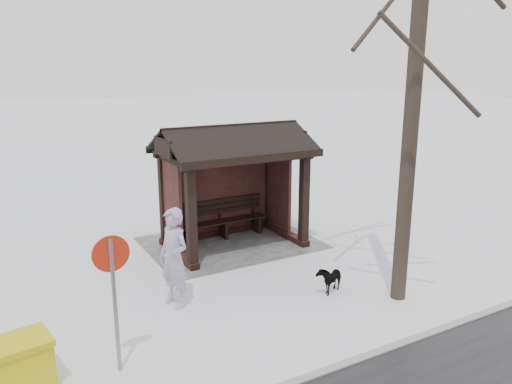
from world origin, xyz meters
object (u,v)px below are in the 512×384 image
bus_shelter (230,161)px  road_sign (112,274)px  pedestrian (174,258)px  grit_bin (15,366)px  dog (330,278)px

bus_shelter → road_sign: (3.93, 4.08, -0.61)m
pedestrian → grit_bin: (2.86, 1.34, -0.58)m
pedestrian → dog: bearing=52.7°
pedestrian → road_sign: (1.48, 1.55, 0.60)m
road_sign → grit_bin: bearing=-11.6°
bus_shelter → road_sign: 5.69m
bus_shelter → pedestrian: bus_shelter is taller
pedestrian → grit_bin: pedestrian is taller
bus_shelter → grit_bin: bearing=36.0°
pedestrian → bus_shelter: bearing=116.3°
dog → grit_bin: grit_bin is taller
dog → grit_bin: bearing=-110.7°
bus_shelter → pedestrian: bearing=45.8°
bus_shelter → dog: (-0.49, 3.47, -1.88)m
bus_shelter → dog: bearing=98.1°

